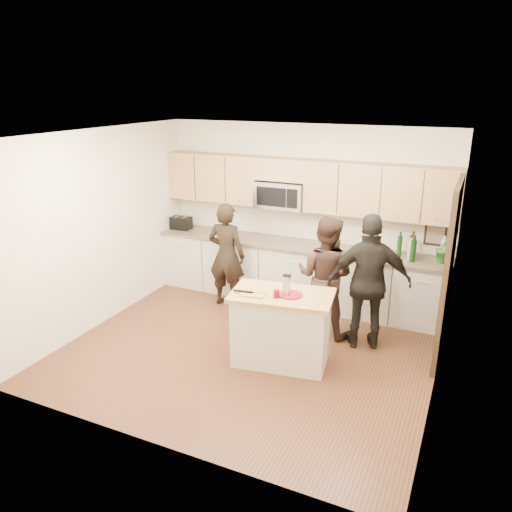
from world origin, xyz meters
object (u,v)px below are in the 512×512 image
at_px(woman_center, 325,276).
at_px(woman_right, 369,283).
at_px(woman_left, 227,255).
at_px(island, 281,328).
at_px(toaster, 181,223).

xyz_separation_m(woman_center, woman_right, (0.61, -0.13, 0.06)).
xyz_separation_m(woman_left, woman_center, (1.63, -0.29, 0.02)).
bearing_deg(woman_center, woman_right, 171.24).
relative_size(island, woman_right, 0.73).
bearing_deg(woman_right, toaster, -34.29).
xyz_separation_m(toaster, woman_right, (3.38, -0.96, -0.16)).
relative_size(island, woman_center, 0.79).
xyz_separation_m(island, toaster, (-2.52, 1.77, 0.59)).
bearing_deg(woman_right, island, 25.18).
bearing_deg(island, toaster, 136.04).
xyz_separation_m(toaster, woman_center, (2.77, -0.83, -0.22)).
height_order(woman_center, woman_right, woman_right).
bearing_deg(woman_right, woman_center, -30.59).
height_order(toaster, woman_right, woman_right).
bearing_deg(toaster, woman_center, -16.63).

